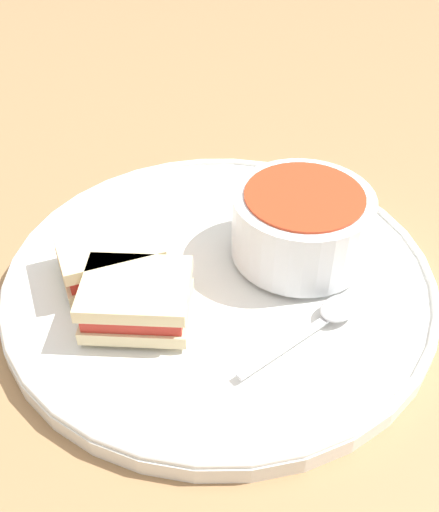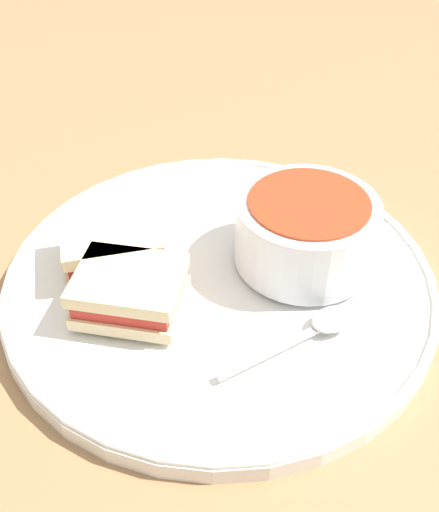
# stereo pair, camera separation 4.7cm
# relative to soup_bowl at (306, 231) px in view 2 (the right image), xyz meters

# --- Properties ---
(ground_plane) EXTENTS (2.40, 2.40, 0.00)m
(ground_plane) POSITION_rel_soup_bowl_xyz_m (-0.06, -0.04, -0.05)
(ground_plane) COLOR #9E754C
(plate) EXTENTS (0.35, 0.35, 0.02)m
(plate) POSITION_rel_soup_bowl_xyz_m (-0.06, -0.04, -0.04)
(plate) COLOR white
(plate) RESTS_ON ground_plane
(soup_bowl) EXTENTS (0.11, 0.11, 0.06)m
(soup_bowl) POSITION_rel_soup_bowl_xyz_m (0.00, 0.00, 0.00)
(soup_bowl) COLOR white
(soup_bowl) RESTS_ON plate
(spoon) EXTENTS (0.08, 0.10, 0.01)m
(spoon) POSITION_rel_soup_bowl_xyz_m (0.04, -0.07, -0.03)
(spoon) COLOR silver
(spoon) RESTS_ON plate
(sandwich_half_near) EXTENTS (0.10, 0.10, 0.03)m
(sandwich_half_near) POSITION_rel_soup_bowl_xyz_m (-0.14, -0.07, -0.01)
(sandwich_half_near) COLOR beige
(sandwich_half_near) RESTS_ON plate
(sandwich_half_far) EXTENTS (0.09, 0.08, 0.03)m
(sandwich_half_far) POSITION_rel_soup_bowl_xyz_m (-0.10, -0.11, -0.01)
(sandwich_half_far) COLOR beige
(sandwich_half_far) RESTS_ON plate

